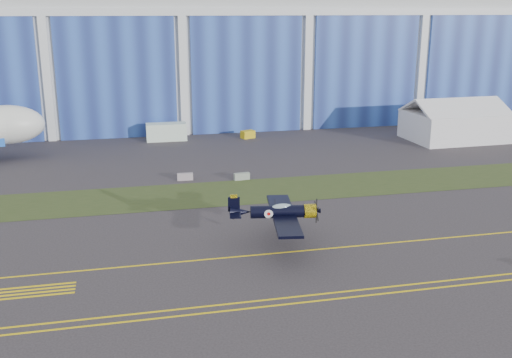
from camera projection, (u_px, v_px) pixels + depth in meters
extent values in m
plane|color=#383337|center=(242.00, 235.00, 57.87)|extent=(260.00, 260.00, 0.00)
cube|color=#475128|center=(218.00, 193.00, 70.99)|extent=(260.00, 10.00, 0.02)
cube|color=silver|center=(171.00, 40.00, 121.27)|extent=(220.00, 45.00, 30.00)
cube|color=navy|center=(184.00, 77.00, 101.26)|extent=(220.00, 0.60, 20.00)
cube|color=silver|center=(181.00, 12.00, 98.31)|extent=(220.00, 0.70, 1.20)
cube|color=yellow|center=(253.00, 255.00, 53.18)|extent=(200.00, 0.20, 0.02)
cube|color=yellow|center=(281.00, 305.00, 44.27)|extent=(80.00, 0.20, 0.02)
cube|color=yellow|center=(277.00, 299.00, 45.21)|extent=(80.00, 0.20, 0.02)
cube|color=silver|center=(166.00, 132.00, 99.21)|extent=(6.61, 2.69, 2.85)
cube|color=gold|center=(248.00, 134.00, 101.14)|extent=(2.56, 2.08, 1.29)
cube|color=#9CAA8B|center=(490.00, 123.00, 109.43)|extent=(3.73, 2.78, 2.00)
cube|color=#9F8F97|center=(185.00, 177.00, 76.39)|extent=(2.03, 0.69, 0.90)
cube|color=gray|center=(242.00, 176.00, 76.53)|extent=(2.05, 0.80, 0.90)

